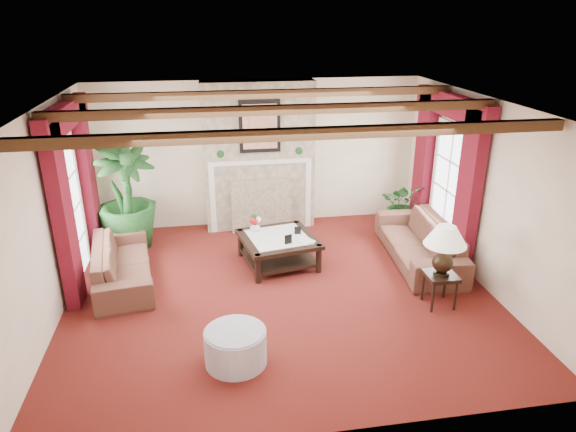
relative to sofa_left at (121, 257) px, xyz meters
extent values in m
plane|color=#410D0B|center=(2.29, -0.71, -0.40)|extent=(6.00, 6.00, 0.00)
plane|color=white|center=(2.29, -0.71, 2.30)|extent=(6.00, 6.00, 0.00)
cube|color=beige|center=(2.29, 2.04, 0.95)|extent=(6.00, 0.02, 2.70)
cube|color=beige|center=(-0.71, -0.71, 0.95)|extent=(0.02, 5.50, 2.70)
cube|color=beige|center=(5.29, -0.71, 0.95)|extent=(0.02, 5.50, 2.70)
imported|color=#380F18|center=(0.00, 0.00, 0.00)|extent=(2.21, 1.17, 0.80)
imported|color=#380F18|center=(4.67, -0.06, 0.04)|extent=(2.36, 1.00, 0.88)
imported|color=black|center=(-0.04, 1.29, 0.11)|extent=(2.60, 2.70, 1.01)
imported|color=black|center=(4.91, 1.25, -0.04)|extent=(1.49, 1.52, 0.72)
cylinder|color=#9E95A9|center=(1.54, -2.23, -0.19)|extent=(0.72, 0.72, 0.42)
imported|color=silver|center=(2.06, 0.47, 0.15)|extent=(0.18, 0.19, 0.17)
imported|color=black|center=(2.67, -0.09, 0.22)|extent=(0.25, 0.22, 0.31)
camera|label=1|loc=(1.33, -7.19, 3.40)|focal=32.00mm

